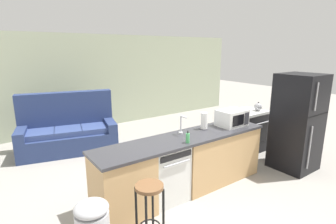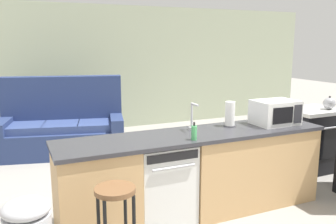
# 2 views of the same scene
# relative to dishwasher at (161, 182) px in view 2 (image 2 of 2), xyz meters

# --- Properties ---
(ground_plane) EXTENTS (24.00, 24.00, 0.00)m
(ground_plane) POSITION_rel_dishwasher_xyz_m (0.25, 0.00, -0.42)
(ground_plane) COLOR gray
(wall_back) EXTENTS (10.00, 0.06, 2.60)m
(wall_back) POSITION_rel_dishwasher_xyz_m (0.55, 4.20, 0.88)
(wall_back) COLOR #A8B293
(wall_back) RESTS_ON ground_plane
(kitchen_counter) EXTENTS (2.94, 0.66, 0.90)m
(kitchen_counter) POSITION_rel_dishwasher_xyz_m (0.49, 0.00, -0.00)
(kitchen_counter) COLOR tan
(kitchen_counter) RESTS_ON ground_plane
(dishwasher) EXTENTS (0.58, 0.61, 0.84)m
(dishwasher) POSITION_rel_dishwasher_xyz_m (0.00, 0.00, 0.00)
(dishwasher) COLOR silver
(dishwasher) RESTS_ON ground_plane
(stove_range) EXTENTS (0.76, 0.68, 0.90)m
(stove_range) POSITION_rel_dishwasher_xyz_m (2.60, 0.55, 0.03)
(stove_range) COLOR black
(stove_range) RESTS_ON ground_plane
(microwave) EXTENTS (0.50, 0.37, 0.28)m
(microwave) POSITION_rel_dishwasher_xyz_m (1.44, -0.00, 0.62)
(microwave) COLOR white
(microwave) RESTS_ON kitchen_counter
(sink_faucet) EXTENTS (0.07, 0.18, 0.30)m
(sink_faucet) POSITION_rel_dishwasher_xyz_m (0.42, 0.13, 0.61)
(sink_faucet) COLOR silver
(sink_faucet) RESTS_ON kitchen_counter
(paper_towel_roll) EXTENTS (0.14, 0.14, 0.28)m
(paper_towel_roll) POSITION_rel_dishwasher_xyz_m (0.90, 0.12, 0.62)
(paper_towel_roll) COLOR #4C4C51
(paper_towel_roll) RESTS_ON kitchen_counter
(soap_bottle) EXTENTS (0.06, 0.06, 0.18)m
(soap_bottle) POSITION_rel_dishwasher_xyz_m (0.26, -0.22, 0.55)
(soap_bottle) COLOR #4CB266
(soap_bottle) RESTS_ON kitchen_counter
(kettle) EXTENTS (0.21, 0.17, 0.19)m
(kettle) POSITION_rel_dishwasher_xyz_m (2.77, 0.42, 0.56)
(kettle) COLOR #B2B2B7
(kettle) RESTS_ON stove_range
(bar_stool) EXTENTS (0.32, 0.32, 0.74)m
(bar_stool) POSITION_rel_dishwasher_xyz_m (-0.67, -0.68, 0.11)
(bar_stool) COLOR brown
(bar_stool) RESTS_ON ground_plane
(couch) EXTENTS (2.16, 1.35, 1.27)m
(couch) POSITION_rel_dishwasher_xyz_m (-0.60, 2.88, -0.03)
(couch) COLOR navy
(couch) RESTS_ON ground_plane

